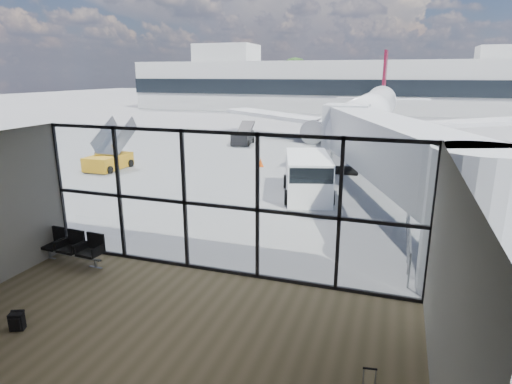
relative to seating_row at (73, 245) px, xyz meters
The scene contains 20 objects.
ground 41.12m from the seating_row, 83.03° to the left, with size 220.00×220.00×0.00m, color slate.
lounge_shell 6.71m from the seating_row, 38.62° to the right, with size 12.02×8.01×4.51m.
glass_curtain_wall 5.32m from the seating_row, ahead, with size 12.10×0.12×4.50m.
jet_bridge 12.84m from the seating_row, 38.56° to the left, with size 8.00×16.50×4.33m.
apron_railing 11.44m from the seating_row, 22.15° to the left, with size 0.06×5.46×1.11m.
far_terminal 63.04m from the seating_row, 85.98° to the left, with size 80.00×12.20×11.00m.
tree_0 83.18m from the seating_row, 118.79° to the left, with size 4.95×4.95×7.12m.
tree_1 80.50m from the seating_row, 115.04° to the left, with size 5.61×5.61×8.07m.
tree_2 78.19m from the seating_row, 111.04° to the left, with size 6.27×6.27×9.03m.
tree_3 76.17m from the seating_row, 106.82° to the left, with size 4.95×4.95×7.12m.
tree_4 74.70m from the seating_row, 102.40° to the left, with size 5.61×5.61×8.07m.
tree_5 73.69m from the seating_row, 97.83° to the left, with size 6.27×6.27×9.03m.
seating_row is the anchor object (origin of this frame).
backpack 4.02m from the seating_row, 68.31° to the right, with size 0.39×0.39×0.49m.
airliner 31.54m from the seating_row, 76.25° to the left, with size 29.50×34.13×8.79m.
service_van 11.71m from the seating_row, 60.42° to the left, with size 3.33×5.23×2.10m.
belt_loader 25.12m from the seating_row, 97.16° to the left, with size 1.93×4.15×1.85m.
mobile_stairs 14.87m from the seating_row, 122.42° to the left, with size 2.02×3.72×2.61m.
traffic_cone_a 16.45m from the seating_row, 85.58° to the left, with size 0.39×0.39×0.56m.
traffic_cone_c 16.01m from the seating_row, 51.37° to the left, with size 0.39×0.39×0.55m.
Camera 1 is at (4.97, -11.42, 6.10)m, focal length 30.00 mm.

